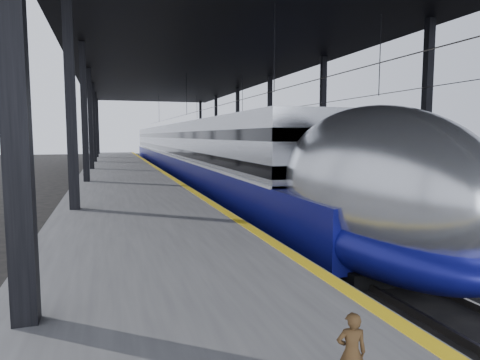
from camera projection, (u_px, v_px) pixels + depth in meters
name	position (u px, v px, depth m)	size (l,w,h in m)	color
ground	(273.00, 260.00, 12.72)	(160.00, 160.00, 0.00)	black
platform	(124.00, 180.00, 30.63)	(6.00, 80.00, 1.00)	#4C4C4F
yellow_strip	(163.00, 172.00, 31.41)	(0.30, 80.00, 0.01)	gold
rails	(231.00, 182.00, 33.04)	(6.52, 80.00, 0.16)	slate
canopy	(197.00, 61.00, 31.34)	(18.00, 75.00, 9.47)	black
tgv_train	(186.00, 153.00, 37.48)	(3.23, 65.20, 4.63)	#B8BAC0
second_train	(218.00, 150.00, 46.68)	(3.05, 56.05, 4.20)	navy
child	(351.00, 353.00, 4.43)	(0.32, 0.21, 0.87)	#462F17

